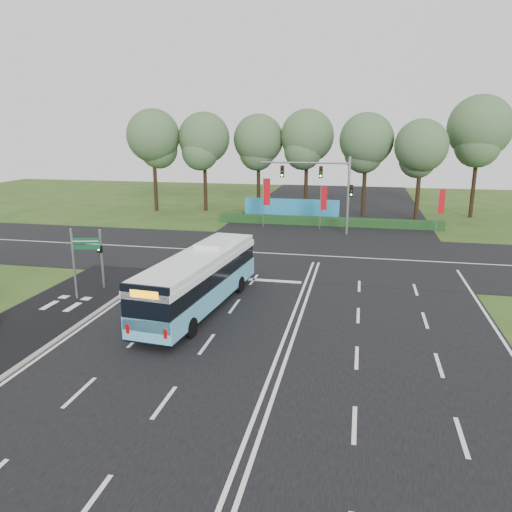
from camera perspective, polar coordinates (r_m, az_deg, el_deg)
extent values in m
plane|color=#2B4717|center=(26.66, 4.45, -6.33)|extent=(120.00, 120.00, 0.00)
cube|color=black|center=(26.65, 4.45, -6.29)|extent=(20.00, 120.00, 0.04)
cube|color=black|center=(38.05, 6.85, 0.02)|extent=(120.00, 14.00, 0.05)
cube|color=black|center=(28.37, -22.50, -6.07)|extent=(5.00, 18.00, 0.06)
cube|color=gray|center=(27.11, -18.27, -6.55)|extent=(0.25, 18.00, 0.12)
cube|color=#58AACC|center=(26.75, -6.40, -4.00)|extent=(3.47, 11.59, 1.05)
cube|color=black|center=(26.90, -6.37, -4.96)|extent=(3.44, 11.53, 0.29)
cube|color=black|center=(26.46, -6.46, -2.04)|extent=(3.35, 11.41, 0.90)
cube|color=white|center=(26.31, -6.49, -0.85)|extent=(3.47, 11.59, 0.33)
cube|color=white|center=(26.22, -6.51, -0.15)|extent=(3.37, 11.13, 0.33)
cube|color=white|center=(28.28, -4.59, 1.57)|extent=(1.79, 2.99, 0.24)
cube|color=black|center=(21.68, -12.51, -5.93)|extent=(2.31, 0.34, 2.09)
cube|color=orange|center=(21.43, -12.66, -4.29)|extent=(1.33, 0.19, 0.33)
cylinder|color=black|center=(30.15, -5.84, -2.89)|extent=(0.36, 1.01, 0.99)
cylinder|color=black|center=(29.37, -1.85, -3.29)|extent=(0.36, 1.01, 0.99)
cylinder|color=black|center=(24.38, -12.22, -7.41)|extent=(0.36, 1.01, 0.99)
cylinder|color=black|center=(23.42, -7.44, -8.13)|extent=(0.36, 1.01, 0.99)
cylinder|color=gray|center=(31.12, -17.20, -0.38)|extent=(0.15, 0.15, 3.64)
cube|color=black|center=(30.81, -17.45, 0.75)|extent=(0.34, 0.29, 0.42)
sphere|color=#19F233|center=(30.73, -17.54, 0.71)|extent=(0.15, 0.15, 0.15)
cylinder|color=gray|center=(29.62, -20.09, -0.90)|extent=(0.12, 0.12, 4.09)
cube|color=#0C4624|center=(29.08, -18.88, 1.63)|extent=(1.51, 0.42, 0.31)
cube|color=#0C4624|center=(29.16, -18.83, 0.95)|extent=(1.51, 0.42, 0.23)
cube|color=white|center=(29.05, -18.92, 1.62)|extent=(1.40, 0.34, 0.04)
cylinder|color=gray|center=(48.71, 0.82, 6.15)|extent=(0.08, 0.08, 4.83)
cube|color=#A30E13|center=(48.58, 1.25, 7.34)|extent=(0.64, 0.17, 2.58)
cylinder|color=gray|center=(47.89, 7.37, 5.51)|extent=(0.07, 0.07, 4.21)
cube|color=#A30E13|center=(47.76, 7.77, 6.55)|extent=(0.56, 0.07, 2.24)
cylinder|color=gray|center=(48.37, 20.03, 4.83)|extent=(0.06, 0.06, 4.17)
cube|color=#A30E13|center=(48.35, 20.46, 5.84)|extent=(0.55, 0.15, 2.23)
cylinder|color=gray|center=(45.64, 10.49, 6.73)|extent=(0.24, 0.24, 7.00)
cylinder|color=gray|center=(45.63, 5.55, 10.56)|extent=(8.00, 0.16, 0.16)
cube|color=black|center=(45.54, 7.43, 9.49)|extent=(0.32, 0.28, 1.05)
cube|color=black|center=(45.95, 3.01, 9.63)|extent=(0.32, 0.28, 1.05)
cube|color=black|center=(45.57, 10.84, 7.33)|extent=(0.32, 0.28, 1.05)
cube|color=#153B19|center=(50.15, 8.18, 3.91)|extent=(22.00, 1.20, 0.80)
cube|color=teal|center=(52.88, 4.06, 5.33)|extent=(10.00, 0.30, 2.20)
cylinder|color=black|center=(59.46, -11.47, 8.98)|extent=(0.44, 0.44, 8.15)
sphere|color=#3B5C36|center=(59.23, -11.69, 13.32)|extent=(6.01, 6.01, 6.01)
cylinder|color=black|center=(58.78, -5.84, 9.01)|extent=(0.44, 0.44, 7.91)
sphere|color=#3B5C36|center=(58.53, -5.95, 13.28)|extent=(5.83, 5.83, 5.83)
cylinder|color=black|center=(58.84, 0.29, 9.02)|extent=(0.44, 0.44, 7.76)
sphere|color=#3B5C36|center=(58.59, 0.29, 13.20)|extent=(5.72, 5.72, 5.72)
cylinder|color=black|center=(57.92, 5.75, 9.04)|extent=(0.44, 0.44, 8.12)
sphere|color=#3B5C36|center=(57.68, 5.87, 13.48)|extent=(5.98, 5.98, 5.98)
cylinder|color=black|center=(56.10, 12.28, 8.45)|extent=(0.44, 0.44, 7.81)
sphere|color=#3B5C36|center=(55.84, 12.52, 12.86)|extent=(5.75, 5.75, 5.75)
cylinder|color=black|center=(54.68, 18.06, 7.67)|extent=(0.44, 0.44, 7.31)
sphere|color=#3B5C36|center=(54.41, 18.39, 11.89)|extent=(5.38, 5.38, 5.38)
cylinder|color=black|center=(58.67, 23.71, 8.43)|extent=(0.44, 0.44, 9.03)
sphere|color=#3B5C36|center=(58.46, 24.21, 13.28)|extent=(6.65, 6.65, 6.65)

